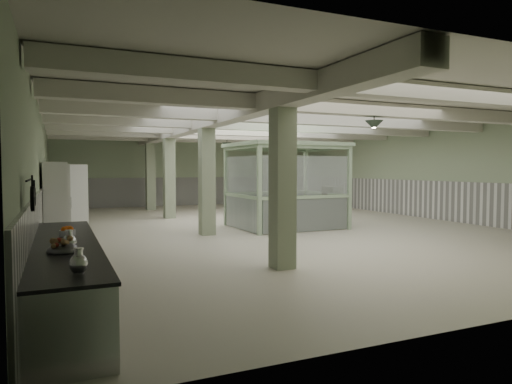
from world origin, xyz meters
name	(u,v)px	position (x,y,z in m)	size (l,w,h in m)	color
floor	(268,226)	(0.00, 0.00, 0.00)	(20.00, 20.00, 0.00)	silver
ceiling	(268,121)	(0.00, 0.00, 3.60)	(14.00, 20.00, 0.02)	beige
wall_back	(190,172)	(0.00, 10.00, 1.80)	(14.00, 0.02, 3.60)	#9EAE8B
wall_left	(42,175)	(-7.00, 0.00, 1.80)	(0.02, 20.00, 3.60)	#9EAE8B
wall_right	(426,173)	(7.00, 0.00, 1.80)	(0.02, 20.00, 3.60)	#9EAE8B
wainscot_left	(44,213)	(-6.97, 0.00, 0.75)	(0.05, 19.90, 1.50)	white
wainscot_right	(425,199)	(6.97, 0.00, 0.75)	(0.05, 19.90, 1.50)	white
wainscot_back	(190,191)	(0.00, 9.97, 0.75)	(13.90, 0.05, 1.50)	white
girder	(197,125)	(-2.50, 0.00, 3.38)	(0.45, 19.90, 0.40)	beige
beam_a	(437,93)	(0.00, -7.50, 3.42)	(13.90, 0.35, 0.32)	beige
beam_b	(357,109)	(0.00, -5.00, 3.42)	(13.90, 0.35, 0.32)	beige
beam_c	(305,119)	(0.00, -2.50, 3.42)	(13.90, 0.35, 0.32)	beige
beam_d	(268,126)	(0.00, 0.00, 3.42)	(13.90, 0.35, 0.32)	beige
beam_e	(241,132)	(0.00, 2.50, 3.42)	(13.90, 0.35, 0.32)	beige
beam_f	(220,136)	(0.00, 5.00, 3.42)	(13.90, 0.35, 0.32)	beige
beam_g	(203,139)	(0.00, 7.50, 3.42)	(13.90, 0.35, 0.32)	beige
column_a	(282,178)	(-2.50, -6.00, 1.80)	(0.42, 0.42, 3.60)	#94A282
column_b	(207,175)	(-2.50, -1.00, 1.80)	(0.42, 0.42, 3.60)	#94A282
column_c	(169,173)	(-2.50, 4.00, 1.80)	(0.42, 0.42, 3.60)	#94A282
column_d	(150,172)	(-2.50, 8.00, 1.80)	(0.42, 0.42, 3.60)	#94A282
hook_rail	(29,180)	(-6.93, -7.60, 1.85)	(0.02, 0.02, 1.20)	black
pendant_front	(374,125)	(0.50, -5.00, 3.05)	(0.44, 0.44, 0.22)	#2E3D30
pendant_mid	(275,138)	(0.50, 0.50, 3.05)	(0.44, 0.44, 0.22)	#2E3D30
pendant_back	(227,145)	(0.50, 5.50, 3.05)	(0.44, 0.44, 0.22)	#2E3D30
prep_counter	(64,273)	(-6.54, -6.86, 0.46)	(0.96, 5.51, 0.91)	silver
pitcher_near	(79,261)	(-6.42, -9.06, 1.04)	(0.18, 0.21, 0.27)	silver
pitcher_far	(69,240)	(-6.47, -7.55, 1.04)	(0.19, 0.22, 0.27)	silver
veg_colander	(63,246)	(-6.55, -7.72, 0.99)	(0.40, 0.40, 0.18)	#403F45
orange_bowl	(67,233)	(-6.47, -6.15, 0.95)	(0.25, 0.25, 0.09)	#B2B2B7
skillet_near	(33,199)	(-6.88, -7.97, 1.63)	(0.31, 0.31, 0.04)	black
skillet_far	(34,197)	(-6.88, -7.50, 1.63)	(0.23, 0.23, 0.03)	black
walkin_cooler	(57,203)	(-6.62, -0.75, 1.06)	(1.04, 2.31, 2.11)	silver
guard_booth	(286,172)	(0.46, -0.38, 1.89)	(3.59, 3.06, 2.83)	#A1BD97
filing_cabinet	(332,206)	(2.26, -0.47, 0.68)	(0.44, 0.63, 1.36)	#555547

